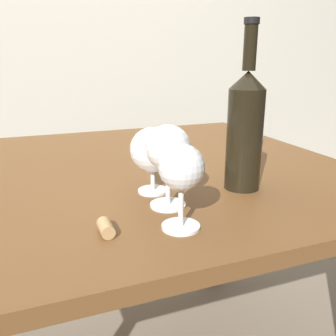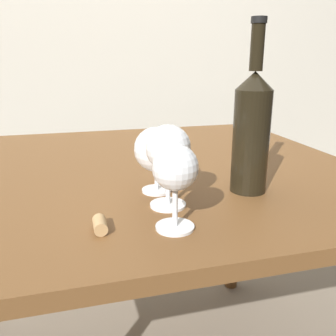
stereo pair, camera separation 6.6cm
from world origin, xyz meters
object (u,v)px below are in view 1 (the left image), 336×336
object	(u,v)px
wine_glass_merlot	(168,150)
cork	(106,228)
wine_bottle	(245,128)
wine_glass_white	(181,170)
wine_glass_amber	(152,151)

from	to	relation	value
wine_glass_merlot	cork	distance (m)	0.18
wine_glass_merlot	wine_bottle	distance (m)	0.19
wine_glass_white	cork	xyz separation A→B (m)	(-0.12, 0.02, -0.09)
wine_glass_amber	cork	bearing A→B (deg)	-130.51
wine_glass_white	cork	bearing A→B (deg)	169.48
wine_glass_merlot	cork	world-z (taller)	wine_glass_merlot
wine_glass_amber	cork	xyz separation A→B (m)	(-0.13, -0.15, -0.08)
wine_glass_merlot	wine_glass_amber	world-z (taller)	wine_glass_merlot
wine_glass_white	wine_glass_merlot	bearing A→B (deg)	81.92
wine_bottle	wine_glass_white	bearing A→B (deg)	-146.55
wine_glass_amber	cork	world-z (taller)	wine_glass_amber
wine_glass_white	wine_bottle	world-z (taller)	wine_bottle
wine_glass_merlot	wine_bottle	xyz separation A→B (m)	(0.18, 0.04, 0.02)
wine_glass_amber	wine_bottle	bearing A→B (deg)	-13.41
wine_glass_white	cork	world-z (taller)	wine_glass_white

